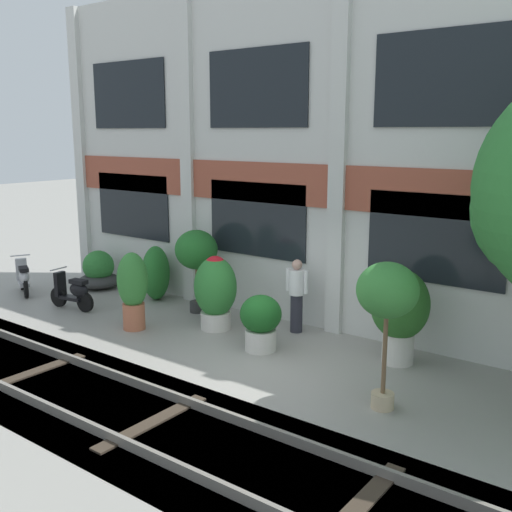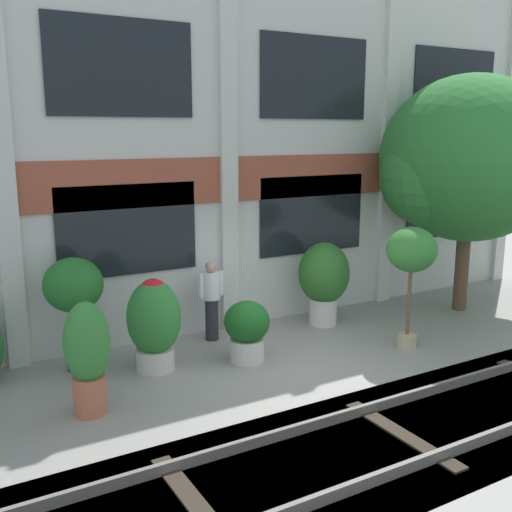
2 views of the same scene
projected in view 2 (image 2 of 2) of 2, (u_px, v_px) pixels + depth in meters
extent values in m
plane|color=gray|center=(298.00, 369.00, 10.42)|extent=(80.00, 80.00, 0.00)
cube|color=silver|center=(221.00, 145.00, 12.07)|extent=(16.70, 0.50, 7.54)
cube|color=#9E4C38|center=(228.00, 179.00, 11.98)|extent=(16.70, 0.06, 0.90)
cube|color=silver|center=(1.00, 149.00, 9.77)|extent=(0.36, 0.16, 7.54)
cube|color=silver|center=(228.00, 146.00, 11.81)|extent=(0.36, 0.16, 7.54)
cube|color=silver|center=(388.00, 143.00, 13.85)|extent=(0.36, 0.16, 7.54)
cube|color=silver|center=(507.00, 142.00, 15.90)|extent=(0.36, 0.16, 7.54)
cube|color=black|center=(129.00, 230.00, 11.13)|extent=(2.67, 0.04, 1.70)
cube|color=black|center=(312.00, 214.00, 13.17)|extent=(2.67, 0.04, 1.70)
cube|color=black|center=(447.00, 203.00, 15.21)|extent=(2.67, 0.04, 1.70)
cube|color=black|center=(121.00, 67.00, 10.53)|extent=(2.67, 0.04, 1.70)
cube|color=black|center=(315.00, 78.00, 12.57)|extent=(2.67, 0.04, 1.70)
cube|color=black|center=(455.00, 85.00, 14.62)|extent=(2.67, 0.04, 1.70)
cube|color=#4C473F|center=(405.00, 443.00, 8.22)|extent=(24.70, 2.80, 0.28)
cube|color=slate|center=(446.00, 453.00, 7.56)|extent=(24.70, 0.07, 0.15)
cube|color=slate|center=(371.00, 408.00, 8.78)|extent=(24.70, 0.07, 0.15)
cube|color=#382D23|center=(194.00, 503.00, 6.64)|extent=(0.24, 2.10, 0.03)
cube|color=#382D23|center=(401.00, 434.00, 8.15)|extent=(0.24, 2.10, 0.03)
cylinder|color=brown|center=(463.00, 258.00, 13.62)|extent=(0.31, 0.31, 2.45)
ellipsoid|color=#2D7A33|center=(470.00, 159.00, 13.16)|extent=(3.94, 3.94, 3.65)
sphere|color=#2D7A33|center=(430.00, 176.00, 12.93)|extent=(2.17, 2.17, 2.17)
sphere|color=#2D7A33|center=(506.00, 174.00, 13.55)|extent=(2.17, 2.17, 2.17)
cylinder|color=beige|center=(247.00, 350.00, 10.72)|extent=(0.62, 0.62, 0.42)
ellipsoid|color=#19561E|center=(247.00, 322.00, 10.61)|extent=(0.82, 0.82, 0.75)
cylinder|color=#B76647|center=(90.00, 395.00, 8.72)|extent=(0.48, 0.48, 0.58)
ellipsoid|color=#388438|center=(87.00, 343.00, 8.55)|extent=(0.66, 0.66, 1.21)
cylinder|color=beige|center=(323.00, 311.00, 12.74)|extent=(0.58, 0.58, 0.57)
ellipsoid|color=#286023|center=(324.00, 273.00, 12.57)|extent=(1.08, 1.08, 1.30)
cylinder|color=#333333|center=(78.00, 362.00, 10.36)|extent=(0.37, 0.37, 0.26)
cylinder|color=brown|center=(76.00, 326.00, 10.23)|extent=(0.07, 0.07, 1.07)
ellipsoid|color=#236B28|center=(73.00, 285.00, 10.08)|extent=(1.00, 1.00, 0.93)
cylinder|color=tan|center=(407.00, 340.00, 11.46)|extent=(0.36, 0.36, 0.25)
cylinder|color=brown|center=(409.00, 297.00, 11.28)|extent=(0.07, 0.07, 1.48)
ellipsoid|color=#388438|center=(412.00, 249.00, 11.10)|extent=(0.94, 0.94, 0.85)
cylinder|color=beige|center=(155.00, 359.00, 10.35)|extent=(0.66, 0.66, 0.38)
ellipsoid|color=#2D7A33|center=(154.00, 317.00, 10.19)|extent=(0.93, 0.93, 1.31)
sphere|color=red|center=(153.00, 293.00, 10.11)|extent=(0.51, 0.51, 0.51)
cylinder|color=#282833|center=(212.00, 319.00, 11.79)|extent=(0.26, 0.26, 0.83)
cylinder|color=silver|center=(211.00, 286.00, 11.65)|extent=(0.34, 0.34, 0.54)
sphere|color=tan|center=(211.00, 267.00, 11.57)|extent=(0.22, 0.22, 0.22)
cylinder|color=silver|center=(201.00, 286.00, 11.53)|extent=(0.09, 0.09, 0.48)
cylinder|color=silver|center=(221.00, 283.00, 11.76)|extent=(0.09, 0.09, 0.48)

